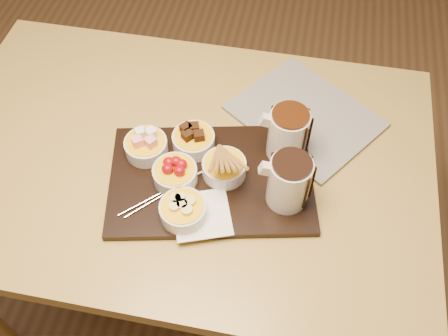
% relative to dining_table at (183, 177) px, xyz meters
% --- Properties ---
extents(ground, '(5.00, 5.00, 0.00)m').
position_rel_dining_table_xyz_m(ground, '(0.00, 0.00, -0.65)').
color(ground, brown).
rests_on(ground, ground).
extents(dining_table, '(1.20, 0.80, 0.75)m').
position_rel_dining_table_xyz_m(dining_table, '(0.00, 0.00, 0.00)').
color(dining_table, '#A88A3E').
rests_on(dining_table, ground).
extents(serving_board, '(0.51, 0.39, 0.02)m').
position_rel_dining_table_xyz_m(serving_board, '(0.09, -0.06, 0.11)').
color(serving_board, black).
rests_on(serving_board, dining_table).
extents(napkin, '(0.15, 0.15, 0.00)m').
position_rel_dining_table_xyz_m(napkin, '(0.09, -0.17, 0.12)').
color(napkin, white).
rests_on(napkin, serving_board).
extents(bowl_marshmallows, '(0.10, 0.10, 0.04)m').
position_rel_dining_table_xyz_m(bowl_marshmallows, '(-0.07, -0.02, 0.14)').
color(bowl_marshmallows, silver).
rests_on(bowl_marshmallows, serving_board).
extents(bowl_cake, '(0.10, 0.10, 0.04)m').
position_rel_dining_table_xyz_m(bowl_cake, '(0.03, 0.02, 0.14)').
color(bowl_cake, silver).
rests_on(bowl_cake, serving_board).
extents(bowl_strawberries, '(0.10, 0.10, 0.04)m').
position_rel_dining_table_xyz_m(bowl_strawberries, '(0.01, -0.09, 0.14)').
color(bowl_strawberries, silver).
rests_on(bowl_strawberries, serving_board).
extents(bowl_biscotti, '(0.10, 0.10, 0.04)m').
position_rel_dining_table_xyz_m(bowl_biscotti, '(0.12, -0.05, 0.14)').
color(bowl_biscotti, silver).
rests_on(bowl_biscotti, serving_board).
extents(bowl_bananas, '(0.10, 0.10, 0.04)m').
position_rel_dining_table_xyz_m(bowl_bananas, '(0.05, -0.17, 0.14)').
color(bowl_bananas, silver).
rests_on(bowl_bananas, serving_board).
extents(pitcher_dark_chocolate, '(0.11, 0.11, 0.12)m').
position_rel_dining_table_xyz_m(pitcher_dark_chocolate, '(0.26, -0.09, 0.18)').
color(pitcher_dark_chocolate, silver).
rests_on(pitcher_dark_chocolate, serving_board).
extents(pitcher_milk_chocolate, '(0.11, 0.11, 0.12)m').
position_rel_dining_table_xyz_m(pitcher_milk_chocolate, '(0.24, 0.04, 0.18)').
color(pitcher_milk_chocolate, silver).
rests_on(pitcher_milk_chocolate, serving_board).
extents(fondue_skewers, '(0.20, 0.21, 0.01)m').
position_rel_dining_table_xyz_m(fondue_skewers, '(0.01, -0.11, 0.12)').
color(fondue_skewers, silver).
rests_on(fondue_skewers, serving_board).
extents(newspaper, '(0.43, 0.41, 0.01)m').
position_rel_dining_table_xyz_m(newspaper, '(0.28, 0.17, 0.10)').
color(newspaper, beige).
rests_on(newspaper, dining_table).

